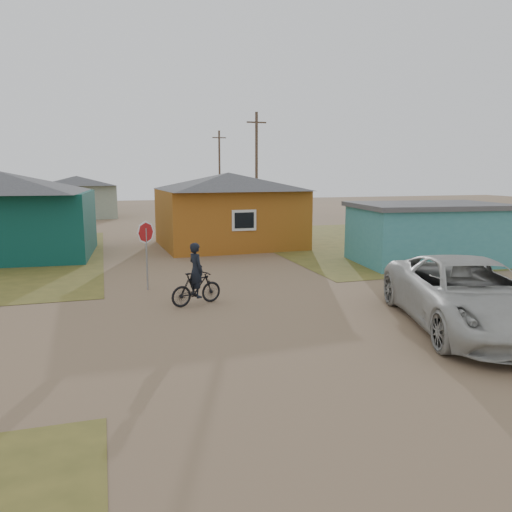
# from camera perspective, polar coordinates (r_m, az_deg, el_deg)

# --- Properties ---
(ground) EXTENTS (120.00, 120.00, 0.00)m
(ground) POSITION_cam_1_polar(r_m,az_deg,el_deg) (13.08, 1.08, -7.87)
(ground) COLOR #83674B
(grass_ne) EXTENTS (20.00, 18.00, 0.00)m
(grass_ne) POSITION_cam_1_polar(r_m,az_deg,el_deg) (30.87, 18.59, 1.79)
(grass_ne) COLOR olive
(grass_ne) RESTS_ON ground
(house_yellow) EXTENTS (7.72, 6.76, 3.90)m
(house_yellow) POSITION_cam_1_polar(r_m,az_deg,el_deg) (26.70, -3.14, 5.45)
(house_yellow) COLOR #9D5718
(house_yellow) RESTS_ON ground
(shed_turquoise) EXTENTS (6.71, 4.93, 2.60)m
(shed_turquoise) POSITION_cam_1_polar(r_m,az_deg,el_deg) (22.87, 18.98, 2.50)
(shed_turquoise) COLOR teal
(shed_turquoise) RESTS_ON ground
(house_pale_west) EXTENTS (7.04, 6.15, 3.60)m
(house_pale_west) POSITION_cam_1_polar(r_m,az_deg,el_deg) (45.96, -19.74, 6.45)
(house_pale_west) COLOR gray
(house_pale_west) RESTS_ON ground
(house_beige_east) EXTENTS (6.95, 6.05, 3.60)m
(house_beige_east) POSITION_cam_1_polar(r_m,az_deg,el_deg) (53.73, -2.02, 7.37)
(house_beige_east) COLOR gray
(house_beige_east) RESTS_ON ground
(house_pale_north) EXTENTS (6.28, 5.81, 3.40)m
(house_pale_north) POSITION_cam_1_polar(r_m,az_deg,el_deg) (58.78, -27.07, 6.43)
(house_pale_north) COLOR gray
(house_pale_north) RESTS_ON ground
(utility_pole_near) EXTENTS (1.40, 0.20, 8.00)m
(utility_pole_near) POSITION_cam_1_polar(r_m,az_deg,el_deg) (35.42, 0.06, 9.93)
(utility_pole_near) COLOR brown
(utility_pole_near) RESTS_ON ground
(utility_pole_far) EXTENTS (1.40, 0.20, 8.00)m
(utility_pole_far) POSITION_cam_1_polar(r_m,az_deg,el_deg) (51.14, -4.19, 9.80)
(utility_pole_far) COLOR brown
(utility_pole_far) RESTS_ON ground
(stop_sign) EXTENTS (0.74, 0.26, 2.33)m
(stop_sign) POSITION_cam_1_polar(r_m,az_deg,el_deg) (16.92, -12.46, 1.89)
(stop_sign) COLOR gray
(stop_sign) RESTS_ON ground
(cyclist) EXTENTS (1.72, 0.99, 1.88)m
(cyclist) POSITION_cam_1_polar(r_m,az_deg,el_deg) (14.95, -6.84, -3.01)
(cyclist) COLOR black
(cyclist) RESTS_ON ground
(vehicle) EXTENTS (4.58, 6.88, 1.75)m
(vehicle) POSITION_cam_1_polar(r_m,az_deg,el_deg) (13.69, 23.18, -4.07)
(vehicle) COLOR #B2B2AE
(vehicle) RESTS_ON ground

